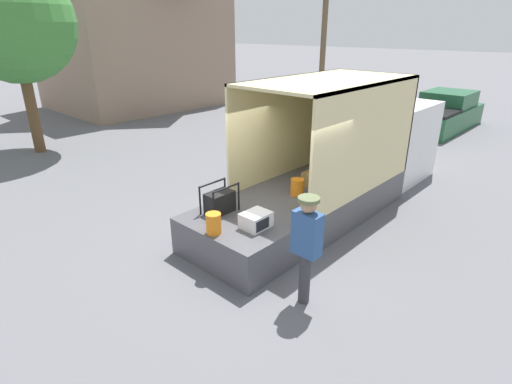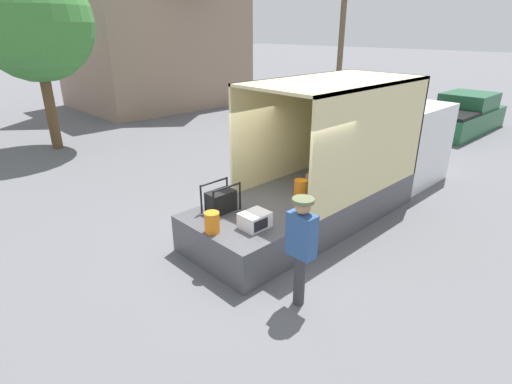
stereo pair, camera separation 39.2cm
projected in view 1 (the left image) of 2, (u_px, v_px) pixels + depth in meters
ground_plane at (265, 241)px, 8.22m from camera, size 160.00×160.00×0.00m
box_truck at (362, 156)px, 10.47m from camera, size 6.52×2.15×3.08m
tailgate_deck at (238, 239)px, 7.55m from camera, size 1.55×2.04×0.75m
microwave at (256, 220)px, 7.12m from camera, size 0.51×0.42×0.29m
portable_generator at (220, 202)px, 7.70m from camera, size 0.68×0.42×0.58m
orange_bucket at (214, 223)px, 6.90m from camera, size 0.27×0.27×0.37m
worker_person at (307, 239)px, 6.00m from camera, size 0.33×0.44×1.82m
pickup_truck_green at (442, 114)px, 17.25m from camera, size 4.99×1.98×1.54m
house_backdrop at (134, 26)px, 21.26m from camera, size 8.89×7.09×8.23m
utility_pole at (324, 34)px, 19.83m from camera, size 1.80×0.28×7.30m
street_tree at (13, 23)px, 12.62m from camera, size 3.79×3.79×6.14m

